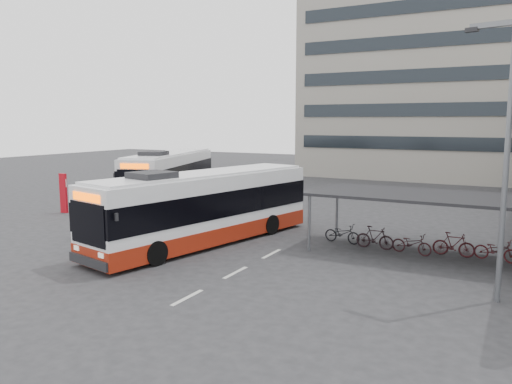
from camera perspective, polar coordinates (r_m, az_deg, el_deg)
The scene contains 10 objects.
ground at distance 22.38m, azimuth -4.00°, elevation -6.28°, with size 120.00×120.00×0.00m, color #28282B.
bike_shelter at distance 21.94m, azimuth 19.55°, elevation -3.17°, with size 10.00×4.00×2.54m.
office_block at distance 55.06m, azimuth 22.92°, elevation 14.69°, with size 30.00×15.00×25.00m, color gray.
road_markings at distance 18.65m, azimuth -2.38°, elevation -9.19°, with size 0.15×7.60×0.01m.
bus_main at distance 22.83m, azimuth -5.85°, elevation -1.84°, with size 5.04×12.14×3.51m.
bus_teal at distance 36.52m, azimuth -9.74°, elevation 1.86°, with size 6.16×12.40×3.60m.
pedestrian at distance 25.21m, azimuth -18.67°, elevation -2.81°, with size 0.71×0.46×1.94m, color black.
lamp_post at distance 16.65m, azimuth 26.46°, elevation 4.80°, with size 1.48×0.46×8.47m.
sign_totem_mid at distance 32.57m, azimuth -21.15°, elevation -0.06°, with size 0.52×0.19×2.42m.
sign_totem_north at distance 36.59m, azimuth -14.69°, elevation 1.24°, with size 0.57×0.29×2.64m.
Camera 1 is at (11.58, -18.33, 5.53)m, focal length 35.00 mm.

